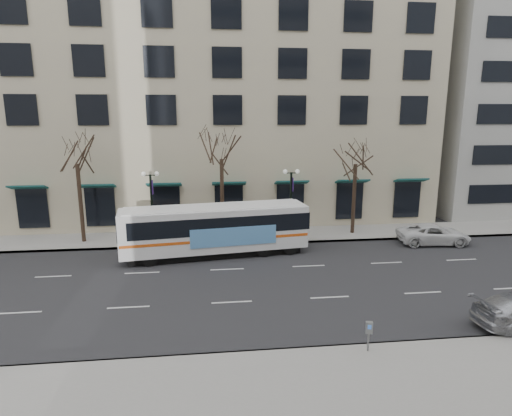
{
  "coord_description": "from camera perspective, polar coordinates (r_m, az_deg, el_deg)",
  "views": [
    {
      "loc": [
        -1.06,
        -22.0,
        9.18
      ],
      "look_at": [
        1.61,
        1.13,
        4.0
      ],
      "focal_mm": 30.0,
      "sensor_mm": 36.0,
      "label": 1
    }
  ],
  "objects": [
    {
      "name": "building_hotel",
      "position": [
        43.1,
        -8.15,
        16.17
      ],
      "size": [
        40.0,
        20.0,
        24.0
      ],
      "primitive_type": "cube",
      "color": "#C2B794",
      "rests_on": "ground"
    },
    {
      "name": "lamp_post_right",
      "position": [
        31.43,
        4.68,
        1.05
      ],
      "size": [
        1.22,
        0.45,
        5.21
      ],
      "color": "black",
      "rests_on": "ground"
    },
    {
      "name": "lamp_post_left",
      "position": [
        31.09,
        -13.72,
        0.61
      ],
      "size": [
        1.22,
        0.45,
        5.21
      ],
      "color": "black",
      "rests_on": "ground"
    },
    {
      "name": "tree_far_mid",
      "position": [
        30.9,
        -4.66,
        8.28
      ],
      "size": [
        3.6,
        3.6,
        8.55
      ],
      "color": "black",
      "rests_on": "ground"
    },
    {
      "name": "white_pickup",
      "position": [
        33.21,
        22.59,
        -3.25
      ],
      "size": [
        5.22,
        2.78,
        1.4
      ],
      "primitive_type": "imported",
      "rotation": [
        0.0,
        0.0,
        1.48
      ],
      "color": "silver",
      "rests_on": "ground"
    },
    {
      "name": "sidewalk_far",
      "position": [
        32.87,
        4.3,
        -3.57
      ],
      "size": [
        80.0,
        4.0,
        0.15
      ],
      "primitive_type": "cube",
      "color": "gray",
      "rests_on": "ground"
    },
    {
      "name": "pay_station",
      "position": [
        17.62,
        14.83,
        -15.46
      ],
      "size": [
        0.29,
        0.22,
        1.22
      ],
      "rotation": [
        0.0,
        0.0,
        -0.22
      ],
      "color": "gray",
      "rests_on": "sidewalk_near"
    },
    {
      "name": "city_bus",
      "position": [
        28.13,
        -5.33,
        -2.73
      ],
      "size": [
        12.36,
        4.21,
        3.29
      ],
      "rotation": [
        0.0,
        0.0,
        0.13
      ],
      "color": "white",
      "rests_on": "ground"
    },
    {
      "name": "tree_far_left",
      "position": [
        32.17,
        -22.89,
        7.14
      ],
      "size": [
        3.6,
        3.6,
        8.34
      ],
      "color": "black",
      "rests_on": "ground"
    },
    {
      "name": "tree_far_right",
      "position": [
        32.84,
        13.23,
        7.4
      ],
      "size": [
        3.6,
        3.6,
        8.06
      ],
      "color": "black",
      "rests_on": "ground"
    },
    {
      "name": "ground",
      "position": [
        23.86,
        -3.59,
        -10.11
      ],
      "size": [
        160.0,
        160.0,
        0.0
      ],
      "primitive_type": "plane",
      "color": "black",
      "rests_on": "ground"
    }
  ]
}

